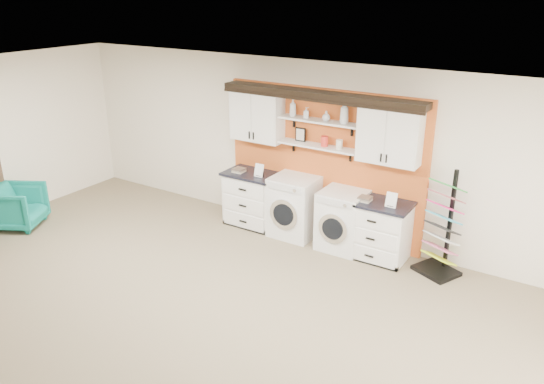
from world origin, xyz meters
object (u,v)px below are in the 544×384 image
Objects in this scene: base_cabinet_left at (253,199)px; armchair at (17,207)px; dryer at (342,220)px; sample_rack at (441,241)px; washer at (294,207)px; base_cabinet_right at (379,230)px.

armchair is (-3.33, -2.22, -0.11)m from base_cabinet_left.
sample_rack reaches higher than dryer.
base_cabinet_left is 0.62× the size of sample_rack.
base_cabinet_left is 1.01× the size of dryer.
sample_rack is 1.94× the size of armchair.
dryer is at bearing 0.00° from washer.
dryer is (0.86, 0.00, -0.03)m from washer.
washer reaches higher than dryer.
base_cabinet_left is 2.26m from base_cabinet_right.
base_cabinet_left is at bearing -154.61° from sample_rack.
base_cabinet_left is at bearing 179.88° from dryer.
armchair is (-4.14, -2.21, -0.14)m from washer.
base_cabinet_left reaches higher than armchair.
washer reaches higher than armchair.
sample_rack is (2.36, 0.03, -0.00)m from washer.
base_cabinet_left is 1.67m from dryer.
armchair is at bearing -158.36° from base_cabinet_right.
base_cabinet_right is 0.92× the size of washer.
base_cabinet_right is 0.92m from sample_rack.
sample_rack reaches higher than base_cabinet_left.
sample_rack is 6.88m from armchair.
sample_rack is at bearing 0.83° from washer.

